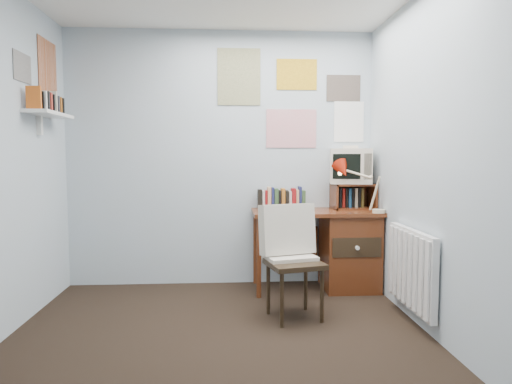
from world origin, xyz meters
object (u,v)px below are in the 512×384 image
Objects in this scene: desk at (343,247)px; radiator at (411,268)px; wall_shelf at (49,114)px; desk_lamp at (379,189)px; desk_chair at (295,264)px; tv_riser at (353,196)px; crt_tv at (350,164)px.

radiator is at bearing -72.76° from desk.
desk is 2.87m from wall_shelf.
desk_lamp is at bearing 91.61° from radiator.
desk is at bearing 39.26° from desk_chair.
tv_riser is at bearing 37.84° from desk_chair.
tv_riser is (0.71, 0.89, 0.45)m from desk_chair.
desk_lamp is at bearing -65.56° from tv_riser.
wall_shelf reaches higher than radiator.
wall_shelf is (-2.66, -0.51, 0.43)m from crt_tv.
wall_shelf reaches higher than desk_chair.
desk_chair is 1.37m from crt_tv.
wall_shelf reaches higher than desk.
crt_tv is 0.49× the size of radiator.
radiator is at bearing -68.08° from crt_tv.
desk_chair is at bearing -126.98° from desk.
wall_shelf reaches higher than crt_tv.
crt_tv is at bearing 100.46° from radiator.
wall_shelf is (-1.98, 0.40, 1.19)m from desk_chair.
crt_tv is at bearing 54.52° from desk.
crt_tv is 2.75m from wall_shelf.
radiator is (0.88, -0.15, -0.01)m from desk_chair.
desk_chair is 2.34m from wall_shelf.
crt_tv is 0.63× the size of wall_shelf.
radiator is (0.29, -0.93, 0.01)m from desk.
wall_shelf is at bearing -171.60° from desk.
desk_chair is at bearing 170.54° from radiator.
desk_lamp is 0.54× the size of radiator.
wall_shelf is (-2.86, 0.55, 1.20)m from radiator.
crt_tv is at bearing 10.84° from wall_shelf.
desk is at bearing 107.24° from radiator.
desk is 1.94× the size of wall_shelf.
desk_lamp is 0.70× the size of wall_shelf.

